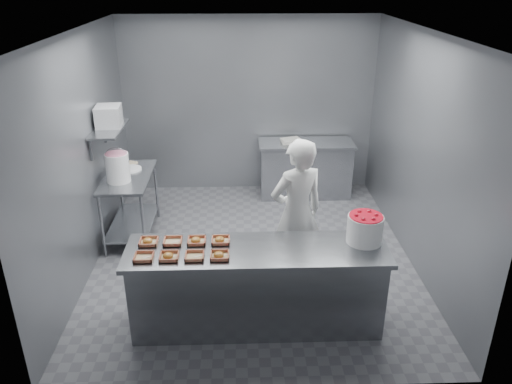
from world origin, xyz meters
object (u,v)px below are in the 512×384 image
Objects in this scene: appliance at (109,116)px; tray_3 at (219,255)px; worker at (297,214)px; service_counter at (257,287)px; tray_0 at (144,257)px; tray_1 at (169,256)px; tray_6 at (196,241)px; tray_5 at (173,241)px; prep_table at (130,197)px; tray_4 at (148,241)px; tray_2 at (195,256)px; tray_7 at (220,240)px; glaze_bucket at (118,167)px; back_counter at (305,169)px; strawberry_tub at (365,228)px.

tray_3 is at bearing -60.93° from appliance.
tray_3 is 1.25m from worker.
tray_0 is (-1.08, -0.14, 0.47)m from service_counter.
tray_1 is 0.38m from tray_6.
tray_5 is (0.00, 0.29, -0.00)m from tray_1.
prep_table is 6.40× the size of tray_0.
tray_4 is at bearing -72.59° from prep_table.
tray_2 is at bearing -166.47° from service_counter.
service_counter is 13.88× the size of tray_3.
tray_0 is 0.11× the size of worker.
tray_1 is 0.48m from tray_3.
tray_7 is (0.48, -0.00, 0.00)m from tray_5.
tray_0 is 1.00× the size of tray_6.
tray_6 is 1.97m from glaze_bucket.
tray_0 is 2.41m from appliance.
tray_1 is at bearing 180.00° from tray_3.
tray_1 is at bearing -68.95° from prep_table.
tray_6 is (0.48, 0.29, 0.00)m from tray_0.
back_counter is 3.21m from strawberry_tub.
tray_0 is at bearing -71.47° from glaze_bucket.
tray_7 is (1.29, -1.81, 0.33)m from prep_table.
tray_4 is 1.75m from glaze_bucket.
tray_5 reaches higher than back_counter.
tray_7 is at bearing 50.66° from tray_2.
tray_0 is 1.00× the size of tray_4.
tray_6 is at bearing 90.60° from tray_2.
tray_5 is (-0.48, 0.29, -0.00)m from tray_3.
tray_2 is 1.00× the size of tray_4.
tray_7 is 2.49m from appliance.
tray_6 is at bearing -0.00° from tray_5.
prep_table is 0.80× the size of back_counter.
tray_7 is 0.53× the size of strawberry_tub.
tray_7 reaches higher than prep_table.
tray_2 is 0.56m from tray_4.
tray_4 reaches higher than prep_table.
service_counter is 1.19m from tray_4.
appliance reaches higher than tray_7.
tray_1 is at bearing -90.60° from tray_5.
tray_0 is at bearing -148.77° from tray_6.
appliance reaches higher than tray_1.
service_counter is 13.88× the size of tray_4.
tray_6 reaches higher than tray_2.
tray_0 is 0.53× the size of appliance.
tray_2 is 0.41× the size of glaze_bucket.
strawberry_tub is at bearing -1.18° from tray_5.
back_counter is 0.85× the size of worker.
worker reaches higher than tray_3.
tray_4 is (-0.00, 0.29, 0.00)m from tray_0.
tray_6 is at bearing -59.91° from prep_table.
tray_2 is at bearing -113.85° from back_counter.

